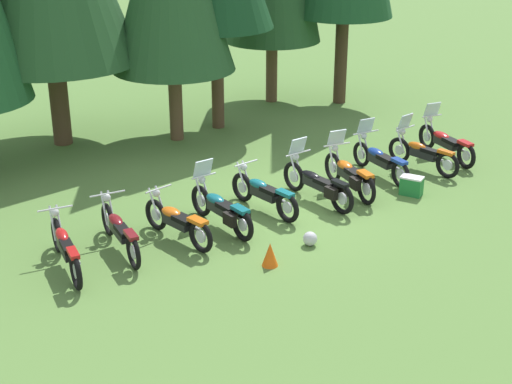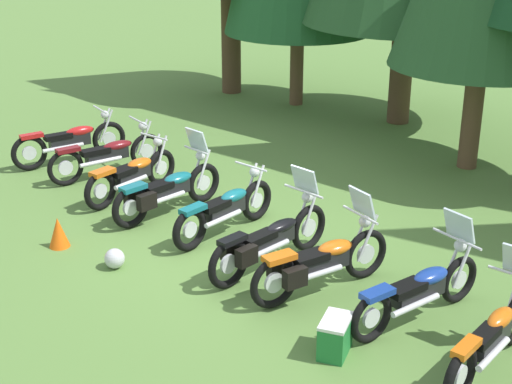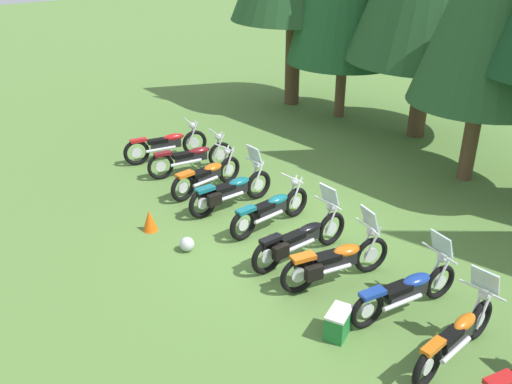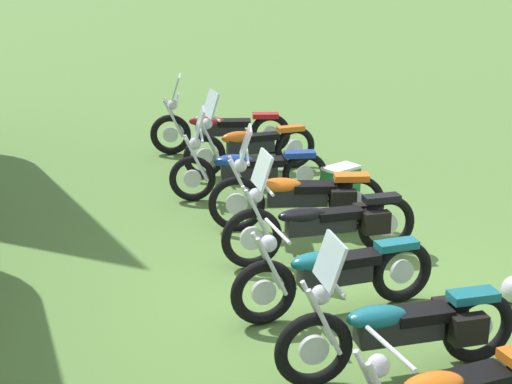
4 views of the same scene
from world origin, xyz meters
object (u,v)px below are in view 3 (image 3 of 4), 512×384
(motorcycle_7, at_px, (407,289))
(picnic_cooler, at_px, (338,323))
(motorcycle_8, at_px, (457,335))
(motorcycle_2, at_px, (207,175))
(motorcycle_4, at_px, (271,209))
(motorcycle_5, at_px, (300,238))
(motorcycle_3, at_px, (230,190))
(motorcycle_0, at_px, (167,144))
(traffic_cone, at_px, (150,220))
(dropped_helmet, at_px, (187,244))
(motorcycle_1, at_px, (192,157))
(motorcycle_6, at_px, (335,260))

(motorcycle_7, xyz_separation_m, picnic_cooler, (-0.26, -1.33, -0.22))
(motorcycle_8, bearing_deg, motorcycle_2, 83.02)
(motorcycle_4, bearing_deg, motorcycle_5, -108.84)
(motorcycle_3, height_order, motorcycle_4, motorcycle_3)
(motorcycle_0, bearing_deg, motorcycle_2, -83.82)
(motorcycle_8, bearing_deg, traffic_cone, 100.75)
(motorcycle_8, bearing_deg, motorcycle_5, 84.96)
(motorcycle_2, height_order, motorcycle_7, motorcycle_7)
(motorcycle_2, xyz_separation_m, motorcycle_4, (2.32, 0.13, -0.00))
(motorcycle_0, xyz_separation_m, dropped_helmet, (4.40, -2.01, -0.30))
(motorcycle_2, relative_size, picnic_cooler, 3.58)
(motorcycle_4, bearing_deg, motorcycle_1, 83.21)
(motorcycle_1, bearing_deg, motorcycle_4, -83.19)
(motorcycle_3, bearing_deg, traffic_cone, 173.68)
(motorcycle_1, relative_size, dropped_helmet, 7.90)
(motorcycle_2, bearing_deg, dropped_helmet, -139.19)
(picnic_cooler, bearing_deg, motorcycle_0, 170.12)
(motorcycle_0, bearing_deg, picnic_cooler, -88.77)
(motorcycle_1, distance_m, motorcycle_2, 1.20)
(motorcycle_5, bearing_deg, motorcycle_8, -90.28)
(motorcycle_1, relative_size, traffic_cone, 4.90)
(motorcycle_6, bearing_deg, picnic_cooler, -119.68)
(motorcycle_5, xyz_separation_m, dropped_helmet, (-1.58, -1.59, -0.31))
(motorcycle_0, xyz_separation_m, traffic_cone, (3.21, -2.22, -0.21))
(traffic_cone, bearing_deg, motorcycle_3, 84.04)
(motorcycle_0, height_order, motorcycle_7, motorcycle_7)
(motorcycle_1, bearing_deg, motorcycle_5, -86.55)
(motorcycle_7, distance_m, dropped_helmet, 4.37)
(motorcycle_5, bearing_deg, traffic_cone, 122.38)
(motorcycle_6, relative_size, dropped_helmet, 7.54)
(motorcycle_3, xyz_separation_m, picnic_cooler, (4.62, -1.14, -0.23))
(motorcycle_0, relative_size, motorcycle_1, 1.00)
(dropped_helmet, bearing_deg, motorcycle_4, 81.98)
(motorcycle_7, bearing_deg, traffic_cone, 121.00)
(motorcycle_2, height_order, motorcycle_6, motorcycle_6)
(motorcycle_3, bearing_deg, motorcycle_0, 85.29)
(motorcycle_1, distance_m, motorcycle_4, 3.49)
(motorcycle_2, bearing_deg, traffic_cone, -164.56)
(motorcycle_2, bearing_deg, motorcycle_7, -96.42)
(motorcycle_0, height_order, motorcycle_6, motorcycle_6)
(motorcycle_6, height_order, traffic_cone, motorcycle_6)
(motorcycle_7, bearing_deg, motorcycle_2, 99.40)
(motorcycle_0, relative_size, motorcycle_6, 1.05)
(motorcycle_3, xyz_separation_m, motorcycle_8, (6.07, -0.13, -0.01))
(motorcycle_2, distance_m, picnic_cooler, 5.82)
(motorcycle_7, bearing_deg, motorcycle_5, 106.62)
(motorcycle_4, bearing_deg, motorcycle_6, -102.96)
(motorcycle_8, height_order, dropped_helmet, motorcycle_8)
(motorcycle_6, bearing_deg, motorcycle_8, -76.96)
(motorcycle_3, distance_m, motorcycle_4, 1.27)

